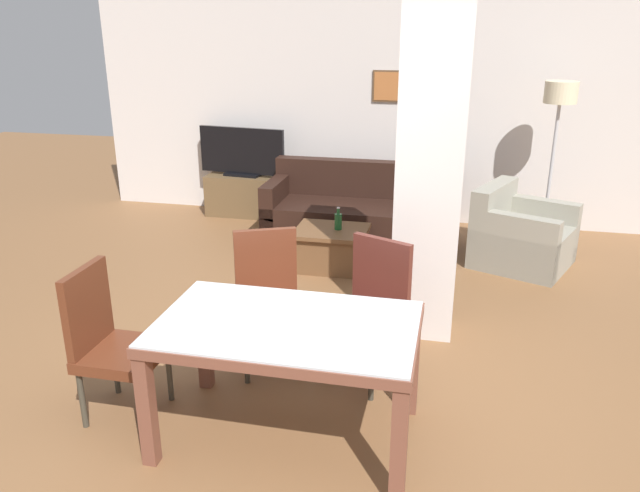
% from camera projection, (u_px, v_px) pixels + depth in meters
% --- Properties ---
extents(ground_plane, '(18.00, 18.00, 0.00)m').
position_uv_depth(ground_plane, '(289.00, 435.00, 3.70)').
color(ground_plane, brown).
extents(back_wall, '(7.20, 0.09, 2.70)m').
position_uv_depth(back_wall, '(387.00, 108.00, 7.35)').
color(back_wall, silver).
rests_on(back_wall, ground_plane).
extents(divider_pillar, '(0.48, 0.37, 2.70)m').
position_uv_depth(divider_pillar, '(431.00, 162.00, 4.52)').
color(divider_pillar, silver).
rests_on(divider_pillar, ground_plane).
extents(dining_table, '(1.46, 0.90, 0.74)m').
position_uv_depth(dining_table, '(287.00, 348.00, 3.50)').
color(dining_table, brown).
rests_on(dining_table, ground_plane).
extents(dining_chair_far_left, '(0.61, 0.61, 0.96)m').
position_uv_depth(dining_chair_far_left, '(268.00, 295.00, 4.35)').
color(dining_chair_far_left, '#622D1A').
rests_on(dining_chair_far_left, ground_plane).
extents(dining_chair_far_right, '(0.61, 0.61, 0.96)m').
position_uv_depth(dining_chair_far_right, '(371.00, 306.00, 4.18)').
color(dining_chair_far_right, '#5E2821').
rests_on(dining_chair_far_right, ground_plane).
extents(dining_chair_head_left, '(0.46, 0.46, 0.96)m').
position_uv_depth(dining_chair_head_left, '(109.00, 338.00, 3.76)').
color(dining_chair_head_left, '#5D2C19').
rests_on(dining_chair_head_left, ground_plane).
extents(sofa, '(2.05, 0.86, 0.83)m').
position_uv_depth(sofa, '(360.00, 214.00, 6.94)').
color(sofa, black).
rests_on(sofa, ground_plane).
extents(armchair, '(1.11, 1.10, 0.78)m').
position_uv_depth(armchair, '(520.00, 238.00, 6.21)').
color(armchair, '#9A9788').
rests_on(armchair, ground_plane).
extents(coffee_table, '(0.70, 0.58, 0.40)m').
position_uv_depth(coffee_table, '(331.00, 248.00, 6.14)').
color(coffee_table, brown).
rests_on(coffee_table, ground_plane).
extents(bottle, '(0.07, 0.07, 0.22)m').
position_uv_depth(bottle, '(338.00, 221.00, 6.04)').
color(bottle, '#194C23').
rests_on(bottle, coffee_table).
extents(tv_stand, '(0.90, 0.40, 0.50)m').
position_uv_depth(tv_stand, '(244.00, 195.00, 7.83)').
color(tv_stand, brown).
rests_on(tv_stand, ground_plane).
extents(tv_screen, '(1.11, 0.25, 0.59)m').
position_uv_depth(tv_screen, '(242.00, 153.00, 7.64)').
color(tv_screen, black).
rests_on(tv_screen, tv_stand).
extents(floor_lamp, '(0.33, 0.33, 1.74)m').
position_uv_depth(floor_lamp, '(559.00, 108.00, 6.40)').
color(floor_lamp, '#B7B7BC').
rests_on(floor_lamp, ground_plane).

